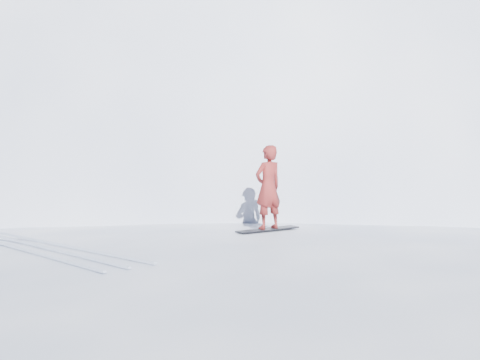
# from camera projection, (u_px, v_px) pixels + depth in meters

# --- Properties ---
(near_ridge) EXTENTS (36.00, 28.00, 4.80)m
(near_ridge) POSITION_uv_depth(u_px,v_px,m) (184.00, 355.00, 10.98)
(near_ridge) COLOR white
(near_ridge) RESTS_ON ground
(summit_peak) EXTENTS (60.00, 56.00, 56.00)m
(summit_peak) POSITION_uv_depth(u_px,v_px,m) (243.00, 205.00, 42.05)
(summit_peak) COLOR white
(summit_peak) RESTS_ON ground
(peak_shoulder) EXTENTS (28.00, 24.00, 18.00)m
(peak_shoulder) POSITION_uv_depth(u_px,v_px,m) (148.00, 227.00, 29.77)
(peak_shoulder) COLOR white
(peak_shoulder) RESTS_ON ground
(snowboard) EXTENTS (1.65, 0.42, 0.03)m
(snowboard) POSITION_uv_depth(u_px,v_px,m) (268.00, 229.00, 12.18)
(snowboard) COLOR black
(snowboard) RESTS_ON near_ridge
(snowboarder) EXTENTS (0.73, 0.50, 1.90)m
(snowboarder) POSITION_uv_depth(u_px,v_px,m) (268.00, 187.00, 12.13)
(snowboarder) COLOR maroon
(snowboarder) RESTS_ON snowboard
(board_tracks) EXTENTS (1.68, 5.96, 0.04)m
(board_tracks) POSITION_uv_depth(u_px,v_px,m) (34.00, 244.00, 10.18)
(board_tracks) COLOR silver
(board_tracks) RESTS_ON ground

